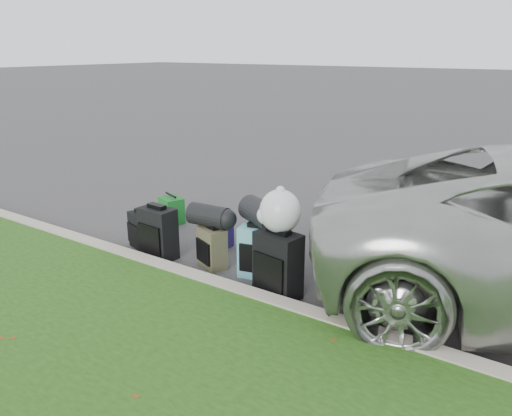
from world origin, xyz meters
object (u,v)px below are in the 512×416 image
Objects in this scene: suitcase_small_black at (142,231)px; tote_green at (172,210)px; suitcase_large_black_right at (278,265)px; suitcase_teal at (258,252)px; tote_navy at (218,234)px; suitcase_olive at (212,248)px; suitcase_large_black_left at (158,233)px.

suitcase_small_black is 0.98m from tote_green.
tote_green is (-2.45, 1.07, -0.15)m from suitcase_large_black_right.
suitcase_large_black_right is (0.43, -0.28, 0.05)m from suitcase_teal.
tote_green is 1.12× the size of tote_navy.
suitcase_olive is 1.02m from suitcase_large_black_right.
suitcase_olive is 0.63m from tote_navy.
suitcase_large_black_right reaches higher than suitcase_large_black_left.
suitcase_teal is 2.17m from tote_green.
suitcase_large_black_right reaches higher than tote_green.
suitcase_olive is 1.27× the size of tote_green.
suitcase_small_black is at bearing -47.98° from tote_green.
suitcase_large_black_left is at bearing -172.70° from suitcase_large_black_right.
suitcase_teal is (0.57, 0.09, 0.05)m from suitcase_olive.
suitcase_teal is 0.52m from suitcase_large_black_right.
tote_navy is (0.37, 0.68, -0.14)m from suitcase_large_black_left.
suitcase_olive reaches higher than tote_green.
suitcase_large_black_right is at bearing 1.31° from suitcase_large_black_left.
tote_green is (-0.35, 0.91, -0.04)m from suitcase_small_black.
suitcase_olive is at bearing 177.96° from suitcase_large_black_right.
suitcase_olive is 1.70m from tote_green.
suitcase_large_black_left is 1.27m from tote_green.
suitcase_large_black_right is at bearing -2.35° from tote_green.
tote_green is at bearing 160.74° from tote_navy.
suitcase_large_black_right is 2.04× the size of tote_navy.
tote_navy is (-1.33, 0.72, -0.17)m from suitcase_large_black_right.
suitcase_olive reaches higher than tote_navy.
suitcase_olive reaches higher than suitcase_small_black.
suitcase_olive is 1.41× the size of tote_navy.
tote_green is at bearing 170.59° from suitcase_olive.
suitcase_large_black_right is 2.68m from tote_green.
suitcase_large_black_right is 1.83× the size of tote_green.
suitcase_small_black is at bearing -156.27° from suitcase_olive.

